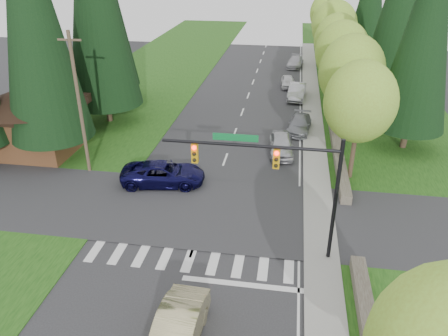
% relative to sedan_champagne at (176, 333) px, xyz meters
% --- Properties ---
extents(ground, '(120.00, 120.00, 0.00)m').
position_rel_sedan_champagne_xyz_m(ground, '(-0.80, 2.33, -0.81)').
color(ground, '#28282B').
rests_on(ground, ground).
extents(grass_east, '(14.00, 110.00, 0.06)m').
position_rel_sedan_champagne_xyz_m(grass_east, '(12.20, 22.33, -0.78)').
color(grass_east, '#184111').
rests_on(grass_east, ground).
extents(grass_west, '(14.00, 110.00, 0.06)m').
position_rel_sedan_champagne_xyz_m(grass_west, '(-13.80, 22.33, -0.78)').
color(grass_west, '#184111').
rests_on(grass_west, ground).
extents(cross_street, '(120.00, 8.00, 0.10)m').
position_rel_sedan_champagne_xyz_m(cross_street, '(-0.80, 10.33, -0.81)').
color(cross_street, '#28282B').
rests_on(cross_street, ground).
extents(sidewalk_east, '(1.80, 80.00, 0.13)m').
position_rel_sedan_champagne_xyz_m(sidewalk_east, '(6.10, 24.33, -0.74)').
color(sidewalk_east, gray).
rests_on(sidewalk_east, ground).
extents(curb_east, '(0.20, 80.00, 0.13)m').
position_rel_sedan_champagne_xyz_m(curb_east, '(5.25, 24.33, -0.74)').
color(curb_east, gray).
rests_on(curb_east, ground).
extents(stone_wall_north, '(0.70, 40.00, 0.70)m').
position_rel_sedan_champagne_xyz_m(stone_wall_north, '(7.80, 32.33, -0.46)').
color(stone_wall_north, '#4C4438').
rests_on(stone_wall_north, ground).
extents(traffic_signal, '(8.70, 0.37, 6.80)m').
position_rel_sedan_champagne_xyz_m(traffic_signal, '(3.57, 6.83, 4.17)').
color(traffic_signal, black).
rests_on(traffic_signal, ground).
extents(brown_building, '(8.40, 8.40, 5.40)m').
position_rel_sedan_champagne_xyz_m(brown_building, '(-15.80, 17.33, 2.33)').
color(brown_building, '#4C2D19').
rests_on(brown_building, ground).
extents(utility_pole, '(1.60, 0.24, 10.00)m').
position_rel_sedan_champagne_xyz_m(utility_pole, '(-10.30, 14.33, 4.33)').
color(utility_pole, '#473828').
rests_on(utility_pole, ground).
extents(decid_tree_0, '(4.80, 4.80, 8.37)m').
position_rel_sedan_champagne_xyz_m(decid_tree_0, '(8.40, 16.33, 4.79)').
color(decid_tree_0, '#38281C').
rests_on(decid_tree_0, ground).
extents(decid_tree_1, '(5.20, 5.20, 8.80)m').
position_rel_sedan_champagne_xyz_m(decid_tree_1, '(8.50, 23.33, 4.99)').
color(decid_tree_1, '#38281C').
rests_on(decid_tree_1, ground).
extents(decid_tree_2, '(5.00, 5.00, 8.82)m').
position_rel_sedan_champagne_xyz_m(decid_tree_2, '(8.30, 30.33, 5.12)').
color(decid_tree_2, '#38281C').
rests_on(decid_tree_2, ground).
extents(decid_tree_3, '(5.00, 5.00, 8.55)m').
position_rel_sedan_champagne_xyz_m(decid_tree_3, '(8.40, 37.33, 4.86)').
color(decid_tree_3, '#38281C').
rests_on(decid_tree_3, ground).
extents(decid_tree_4, '(5.40, 5.40, 9.18)m').
position_rel_sedan_champagne_xyz_m(decid_tree_4, '(8.50, 44.33, 5.25)').
color(decid_tree_4, '#38281C').
rests_on(decid_tree_4, ground).
extents(decid_tree_5, '(4.80, 4.80, 8.30)m').
position_rel_sedan_champagne_xyz_m(decid_tree_5, '(8.30, 51.33, 4.72)').
color(decid_tree_5, '#38281C').
rests_on(decid_tree_5, ground).
extents(decid_tree_6, '(5.20, 5.20, 8.86)m').
position_rel_sedan_champagne_xyz_m(decid_tree_6, '(8.40, 58.33, 5.05)').
color(decid_tree_6, '#38281C').
rests_on(decid_tree_6, ground).
extents(conifer_w_a, '(6.12, 6.12, 19.80)m').
position_rel_sedan_champagne_xyz_m(conifer_w_a, '(-13.80, 16.33, 9.98)').
color(conifer_w_a, '#38281C').
rests_on(conifer_w_a, ground).
extents(conifer_w_b, '(5.44, 5.44, 17.80)m').
position_rel_sedan_champagne_xyz_m(conifer_w_b, '(-16.80, 20.33, 8.98)').
color(conifer_w_b, '#38281C').
rests_on(conifer_w_b, ground).
extents(conifer_e_a, '(5.44, 5.44, 17.80)m').
position_rel_sedan_champagne_xyz_m(conifer_e_a, '(13.20, 22.33, 8.98)').
color(conifer_e_a, '#38281C').
rests_on(conifer_e_a, ground).
extents(sedan_champagne, '(1.92, 4.98, 1.62)m').
position_rel_sedan_champagne_xyz_m(sedan_champagne, '(0.00, 0.00, 0.00)').
color(sedan_champagne, tan).
rests_on(sedan_champagne, ground).
extents(suv_navy, '(6.01, 3.42, 1.58)m').
position_rel_sedan_champagne_xyz_m(suv_navy, '(-4.40, 13.33, -0.02)').
color(suv_navy, '#0C0B37').
rests_on(suv_navy, ground).
extents(parked_car_a, '(2.20, 4.68, 1.55)m').
position_rel_sedan_champagne_xyz_m(parked_car_a, '(3.40, 19.60, -0.03)').
color(parked_car_a, '#B5B6BA').
rests_on(parked_car_a, ground).
extents(parked_car_b, '(2.35, 4.71, 1.31)m').
position_rel_sedan_champagne_xyz_m(parked_car_b, '(4.80, 24.56, -0.15)').
color(parked_car_b, gray).
rests_on(parked_car_b, ground).
extents(parked_car_c, '(2.05, 4.95, 1.59)m').
position_rel_sedan_champagne_xyz_m(parked_car_c, '(4.47, 34.00, -0.01)').
color(parked_car_c, '#A9A9AE').
rests_on(parked_car_c, ground).
extents(parked_car_d, '(1.80, 3.87, 1.28)m').
position_rel_sedan_champagne_xyz_m(parked_car_d, '(3.40, 38.33, -0.17)').
color(parked_car_d, silver).
rests_on(parked_car_d, ground).
extents(parked_car_e, '(2.41, 4.93, 1.38)m').
position_rel_sedan_champagne_xyz_m(parked_car_e, '(4.12, 48.12, -0.12)').
color(parked_car_e, '#ADACB2').
rests_on(parked_car_e, ground).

